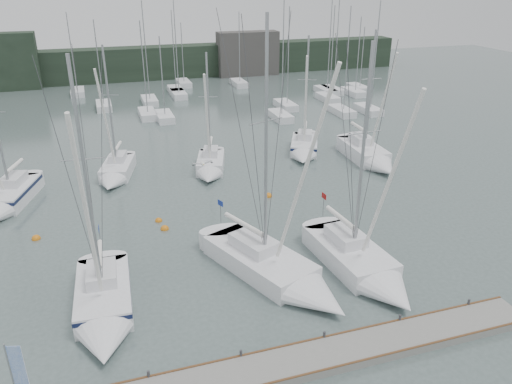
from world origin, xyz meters
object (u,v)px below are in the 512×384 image
(sailboat_mid_a, at_px, (6,201))
(sailboat_mid_e, at_px, (371,157))
(dock_banner, at_px, (18,378))
(sailboat_near_center, at_px, (286,277))
(sailboat_near_right, at_px, (367,270))
(buoy_b, at_px, (268,196))
(sailboat_mid_c, at_px, (210,168))
(buoy_c, at_px, (36,239))
(sailboat_near_left, at_px, (104,311))
(buoy_a, at_px, (159,221))
(sailboat_mid_b, at_px, (115,174))
(buoy_d, at_px, (165,229))
(sailboat_mid_d, at_px, (304,149))

(sailboat_mid_a, height_order, sailboat_mid_e, sailboat_mid_e)
(sailboat_mid_e, height_order, dock_banner, sailboat_mid_e)
(sailboat_near_center, height_order, sailboat_near_right, sailboat_near_center)
(sailboat_mid_e, distance_m, buoy_b, 11.78)
(sailboat_mid_c, relative_size, sailboat_mid_e, 0.87)
(sailboat_near_right, distance_m, buoy_b, 12.42)
(dock_banner, bearing_deg, buoy_c, 109.30)
(sailboat_near_left, height_order, buoy_c, sailboat_near_left)
(buoy_a, height_order, buoy_c, buoy_c)
(sailboat_near_right, xyz_separation_m, sailboat_mid_e, (9.53, 16.26, 0.05))
(sailboat_mid_b, distance_m, buoy_c, 10.39)
(sailboat_mid_c, xyz_separation_m, buoy_c, (-13.31, -7.67, -0.54))
(buoy_b, bearing_deg, buoy_c, -174.16)
(sailboat_mid_b, height_order, buoy_d, sailboat_mid_b)
(buoy_a, relative_size, buoy_c, 0.88)
(buoy_d, bearing_deg, dock_banner, -116.09)
(buoy_c, xyz_separation_m, buoy_d, (8.11, -1.22, 0.00))
(sailboat_mid_a, height_order, sailboat_mid_d, sailboat_mid_a)
(buoy_c, distance_m, buoy_d, 8.20)
(sailboat_near_center, xyz_separation_m, sailboat_mid_a, (-15.86, 15.36, 0.06))
(sailboat_mid_c, bearing_deg, sailboat_near_center, -72.89)
(sailboat_mid_d, bearing_deg, buoy_c, -132.22)
(sailboat_mid_b, bearing_deg, sailboat_mid_c, 6.42)
(sailboat_mid_a, height_order, dock_banner, sailboat_mid_a)
(sailboat_mid_a, xyz_separation_m, buoy_d, (10.48, -6.79, -0.59))
(sailboat_mid_c, bearing_deg, sailboat_near_left, -101.70)
(sailboat_near_right, bearing_deg, buoy_c, 145.00)
(sailboat_mid_c, bearing_deg, sailboat_mid_e, 8.43)
(sailboat_mid_a, distance_m, sailboat_mid_e, 29.95)
(sailboat_near_center, xyz_separation_m, sailboat_mid_c, (-0.18, 17.46, 0.00))
(sailboat_near_left, xyz_separation_m, sailboat_mid_c, (9.43, 17.56, -0.03))
(sailboat_mid_a, xyz_separation_m, sailboat_mid_c, (15.68, 2.09, -0.05))
(sailboat_near_center, distance_m, buoy_b, 11.88)
(sailboat_near_left, distance_m, sailboat_mid_b, 18.74)
(sailboat_mid_b, xyz_separation_m, dock_banner, (-4.58, -24.61, 2.10))
(sailboat_near_right, xyz_separation_m, buoy_c, (-18.05, 10.62, -0.55))
(dock_banner, bearing_deg, buoy_a, 82.34)
(sailboat_near_center, distance_m, sailboat_mid_a, 22.08)
(dock_banner, bearing_deg, sailboat_mid_d, 65.21)
(sailboat_near_right, bearing_deg, sailboat_mid_b, 118.31)
(sailboat_near_center, height_order, sailboat_mid_c, sailboat_near_center)
(sailboat_mid_b, xyz_separation_m, sailboat_mid_e, (22.05, -3.14, 0.08))
(sailboat_mid_a, distance_m, buoy_c, 6.09)
(buoy_d, bearing_deg, sailboat_mid_a, 147.06)
(sailboat_near_right, height_order, buoy_b, sailboat_near_right)
(sailboat_mid_d, xyz_separation_m, dock_banner, (-21.84, -25.43, 2.06))
(sailboat_mid_c, relative_size, buoy_b, 18.00)
(buoy_d, bearing_deg, sailboat_mid_d, 36.38)
(sailboat_near_center, height_order, sailboat_mid_e, sailboat_near_center)
(sailboat_mid_a, xyz_separation_m, dock_banner, (3.33, -21.41, 2.03))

